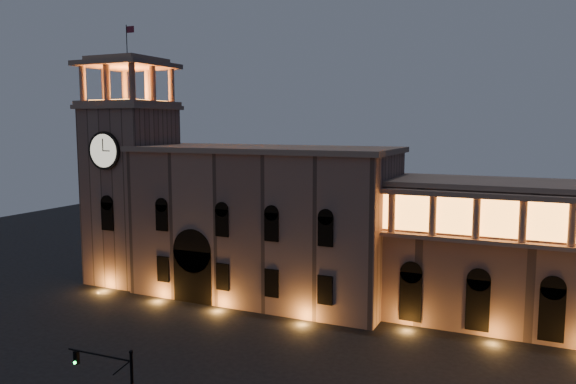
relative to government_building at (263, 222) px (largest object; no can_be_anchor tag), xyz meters
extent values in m
plane|color=black|center=(2.08, -21.93, -8.77)|extent=(160.00, 160.00, 0.00)
cube|color=#816154|center=(0.08, 0.07, -0.27)|extent=(30.00, 12.00, 17.00)
cube|color=gray|center=(0.08, 0.07, 8.53)|extent=(30.80, 12.80, 0.60)
cube|color=black|center=(-5.92, -5.33, -5.77)|extent=(5.00, 1.40, 6.00)
cylinder|color=black|center=(-5.92, -5.33, -2.77)|extent=(5.00, 1.40, 5.00)
cube|color=orange|center=(-5.92, -5.53, -5.97)|extent=(4.20, 0.20, 5.00)
cube|color=#816154|center=(-18.42, -0.93, 2.23)|extent=(9.00, 9.00, 22.00)
cube|color=gray|center=(-18.42, -0.93, 13.48)|extent=(9.80, 9.80, 0.50)
cylinder|color=black|center=(-18.42, -5.61, 8.23)|extent=(4.60, 0.35, 4.60)
cylinder|color=beige|center=(-18.42, -5.75, 8.23)|extent=(4.00, 0.12, 4.00)
cube|color=gray|center=(-18.42, -0.93, 13.98)|extent=(9.40, 9.40, 0.50)
cube|color=orange|center=(-18.42, -0.93, 14.28)|extent=(6.80, 6.80, 0.15)
cylinder|color=gray|center=(-22.22, -4.73, 16.33)|extent=(0.76, 0.76, 4.20)
cylinder|color=gray|center=(-18.42, -4.73, 16.33)|extent=(0.76, 0.76, 4.20)
cylinder|color=gray|center=(-14.62, -4.73, 16.33)|extent=(0.76, 0.76, 4.20)
cylinder|color=gray|center=(-22.22, 2.87, 16.33)|extent=(0.76, 0.76, 4.20)
cylinder|color=gray|center=(-18.42, 2.87, 16.33)|extent=(0.76, 0.76, 4.20)
cylinder|color=gray|center=(-14.62, 2.87, 16.33)|extent=(0.76, 0.76, 4.20)
cylinder|color=gray|center=(-22.22, -0.93, 16.33)|extent=(0.76, 0.76, 4.20)
cylinder|color=gray|center=(-14.62, -0.93, 16.33)|extent=(0.76, 0.76, 4.20)
cube|color=gray|center=(-18.42, -0.93, 18.73)|extent=(9.80, 9.80, 0.60)
cube|color=gray|center=(-18.42, -0.93, 19.33)|extent=(7.50, 7.50, 0.60)
cylinder|color=black|center=(-18.42, -0.93, 21.63)|extent=(0.10, 0.10, 4.00)
plane|color=maroon|center=(-17.82, -0.93, 23.03)|extent=(1.20, 0.00, 1.20)
cylinder|color=gray|center=(16.08, -3.43, 2.73)|extent=(0.70, 0.70, 4.00)
cylinder|color=gray|center=(20.08, -3.43, 2.73)|extent=(0.70, 0.70, 4.00)
cylinder|color=gray|center=(24.08, -3.43, 2.73)|extent=(0.70, 0.70, 4.00)
cylinder|color=gray|center=(28.08, -3.43, 2.73)|extent=(0.70, 0.70, 4.00)
cylinder|color=gray|center=(32.08, -3.43, 2.73)|extent=(0.70, 0.70, 4.00)
sphere|color=black|center=(7.90, -32.56, -2.00)|extent=(0.27, 0.27, 0.27)
cylinder|color=black|center=(5.52, -32.64, -2.57)|extent=(4.77, 0.28, 0.11)
cube|color=black|center=(3.71, -32.70, -3.05)|extent=(0.30, 0.28, 0.81)
cylinder|color=#0CE53F|center=(3.71, -32.86, -3.31)|extent=(0.17, 0.08, 0.17)
camera|label=1|loc=(29.54, -57.55, 11.34)|focal=35.00mm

